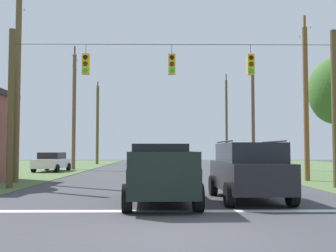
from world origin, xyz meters
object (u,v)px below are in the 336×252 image
Objects in this scene: utility_pole_distant_left at (97,124)px; tree_roadside_far_right at (335,91)px; utility_pole_distant_right at (74,109)px; utility_pole_far_right at (253,118)px; pickup_truck at (160,174)px; distant_car_crossing_white at (52,162)px; suv_black at (248,170)px; overhead_signal_span at (173,101)px; utility_pole_near_left at (226,119)px; utility_pole_mid_right at (306,100)px; utility_pole_far_left at (18,77)px.

tree_roadside_far_right is (19.50, -20.55, 0.99)m from utility_pole_distant_left.
utility_pole_far_right is at bearing 0.97° from utility_pole_distant_right.
distant_car_crossing_white is (-8.69, 18.98, -0.18)m from pickup_truck.
suv_black is at bearing -57.37° from distant_car_crossing_white.
suv_black is at bearing -60.40° from overhead_signal_span.
utility_pole_far_right is at bearing 70.35° from pickup_truck.
utility_pole_far_right is 0.95× the size of utility_pole_distant_left.
utility_pole_distant_right reaches higher than overhead_signal_span.
utility_pole_near_left reaches higher than overhead_signal_span.
utility_pole_far_right is 1.15× the size of tree_roadside_far_right.
utility_pole_distant_right reaches higher than utility_pole_mid_right.
distant_car_crossing_white is 0.41× the size of utility_pole_near_left.
utility_pole_distant_left reaches higher than suv_black.
utility_pole_mid_right is 6.34m from tree_roadside_far_right.
utility_pole_distant_right is 1.11× the size of utility_pole_distant_left.
distant_car_crossing_white is at bearing 122.63° from suv_black.
pickup_truck is 1.13× the size of suv_black.
utility_pole_far_right is at bearing 114.35° from tree_roadside_far_right.
utility_pole_far_left is 20.41m from tree_roadside_far_right.
utility_pole_mid_right is at bearing -127.19° from tree_roadside_far_right.
utility_pole_distant_right is at bearing 89.97° from utility_pole_far_left.
overhead_signal_span is at bearing -141.22° from tree_roadside_far_right.
tree_roadside_far_right is (19.57, 5.79, 0.10)m from utility_pole_far_left.
overhead_signal_span is 1.62× the size of utility_pole_mid_right.
pickup_truck is (-0.55, -5.05, -2.99)m from overhead_signal_span.
utility_pole_far_left is 1.41× the size of tree_roadside_far_right.
utility_pole_near_left is at bearing 45.06° from distant_car_crossing_white.
pickup_truck reaches higher than distant_car_crossing_white.
utility_pole_near_left is 0.95× the size of utility_pole_far_left.
utility_pole_mid_right is 26.21m from utility_pole_near_left.
utility_pole_mid_right is 15.87m from utility_pole_far_left.
tree_roadside_far_right is at bearing -13.27° from distant_car_crossing_white.
utility_pole_far_right is (7.50, 17.48, 0.53)m from overhead_signal_span.
utility_pole_far_right is at bearing 77.12° from suv_black.
pickup_truck is 0.48× the size of utility_pole_far_left.
utility_pole_far_right is (5.00, 21.88, 3.43)m from suv_black.
suv_black is (3.05, 0.65, 0.09)m from pickup_truck.
tree_roadside_far_right is at bearing -78.88° from utility_pole_near_left.
utility_pole_near_left is at bearing 82.41° from suv_black.
utility_pole_distant_right is at bearing -90.28° from utility_pole_distant_left.
utility_pole_distant_left reaches higher than overhead_signal_span.
tree_roadside_far_right is (20.53, -4.84, 4.94)m from distant_car_crossing_white.
utility_pole_distant_right reaches higher than utility_pole_near_left.
distant_car_crossing_white is at bearing 114.60° from pickup_truck.
utility_pole_distant_left is 1.21× the size of tree_roadside_far_right.
utility_pole_distant_right reaches higher than pickup_truck.
tree_roadside_far_right is at bearing -22.57° from utility_pole_distant_right.
utility_pole_near_left reaches higher than tree_roadside_far_right.
overhead_signal_span is 1.54× the size of utility_pole_distant_left.
utility_pole_mid_right is 1.16× the size of tree_roadside_far_right.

